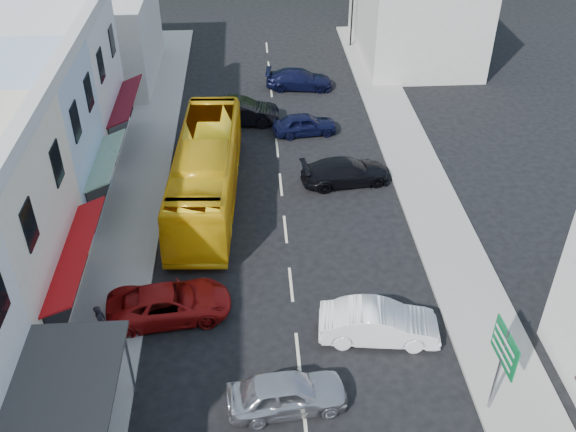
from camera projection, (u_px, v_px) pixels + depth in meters
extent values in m
plane|color=black|center=(298.00, 354.00, 24.39)|extent=(120.00, 120.00, 0.00)
cube|color=gray|center=(134.00, 210.00, 32.08)|extent=(3.00, 52.00, 0.15)
cube|color=gray|center=(429.00, 199.00, 32.87)|extent=(3.00, 52.00, 0.15)
cube|color=#A80D10|center=(75.00, 251.00, 24.62)|extent=(1.30, 6.80, 0.08)
cube|color=#A5BCD3|center=(12.00, 144.00, 29.55)|extent=(7.00, 6.00, 8.00)
cube|color=#195926|center=(106.00, 159.00, 30.31)|extent=(1.30, 5.10, 0.08)
cube|color=silver|center=(46.00, 86.00, 34.83)|extent=(7.00, 7.00, 8.00)
cube|color=#590D18|center=(125.00, 100.00, 35.59)|extent=(1.30, 5.95, 0.08)
cube|color=#B7B2A8|center=(94.00, 36.00, 43.97)|extent=(8.00, 10.00, 6.00)
cube|color=#B7B2A8|center=(416.00, 8.00, 47.32)|extent=(8.00, 12.00, 7.00)
imported|color=yellow|center=(206.00, 174.00, 32.09)|extent=(3.13, 11.72, 3.10)
imported|color=#B2B2B7|center=(287.00, 393.00, 22.02)|extent=(4.57, 2.28, 1.40)
imported|color=white|center=(379.00, 324.00, 24.70)|extent=(4.58, 2.30, 1.40)
imported|color=maroon|center=(169.00, 303.00, 25.69)|extent=(4.80, 2.46, 1.40)
imported|color=black|center=(346.00, 171.00, 33.90)|extent=(4.71, 2.43, 1.40)
imported|color=black|center=(305.00, 123.00, 38.37)|extent=(4.57, 2.27, 1.40)
imported|color=black|center=(240.00, 113.00, 39.51)|extent=(4.48, 1.99, 1.40)
imported|color=black|center=(299.00, 79.00, 43.76)|extent=(4.67, 2.31, 1.40)
imported|color=black|center=(100.00, 320.00, 24.48)|extent=(0.46, 0.64, 1.70)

